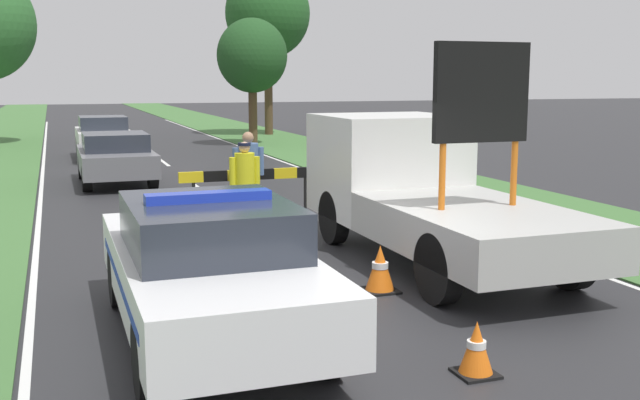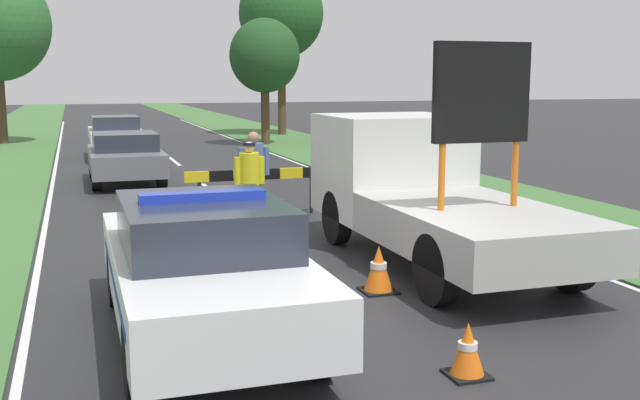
# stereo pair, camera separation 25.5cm
# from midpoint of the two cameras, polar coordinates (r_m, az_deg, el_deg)

# --- Properties ---
(ground_plane) EXTENTS (160.00, 160.00, 0.00)m
(ground_plane) POSITION_cam_midpoint_polar(r_m,az_deg,el_deg) (9.16, 2.96, -8.64)
(ground_plane) COLOR #28282B
(lane_markings) EXTENTS (7.82, 57.55, 0.01)m
(lane_markings) POSITION_cam_midpoint_polar(r_m,az_deg,el_deg) (23.88, -11.39, 2.30)
(lane_markings) COLOR silver
(lane_markings) RESTS_ON ground
(grass_verge_right) EXTENTS (4.15, 120.00, 0.03)m
(grass_verge_right) POSITION_cam_midpoint_polar(r_m,az_deg,el_deg) (29.71, -1.08, 3.83)
(grass_verge_right) COLOR #427038
(grass_verge_right) RESTS_ON ground
(police_car) EXTENTS (1.90, 4.89, 1.63)m
(police_car) POSITION_cam_midpoint_polar(r_m,az_deg,el_deg) (8.25, -9.41, -4.98)
(police_car) COLOR white
(police_car) RESTS_ON ground
(work_truck) EXTENTS (2.24, 5.95, 3.30)m
(work_truck) POSITION_cam_midpoint_polar(r_m,az_deg,el_deg) (12.08, 6.86, 1.04)
(work_truck) COLOR white
(work_truck) RESTS_ON ground
(road_barrier) EXTENTS (2.95, 0.08, 0.97)m
(road_barrier) POSITION_cam_midpoint_polar(r_m,az_deg,el_deg) (15.41, -5.77, 1.71)
(road_barrier) COLOR black
(road_barrier) RESTS_ON ground
(police_officer) EXTENTS (0.59, 0.37, 1.64)m
(police_officer) POSITION_cam_midpoint_polar(r_m,az_deg,el_deg) (14.20, -6.26, 1.76)
(police_officer) COLOR #191E38
(police_officer) RESTS_ON ground
(pedestrian_civilian) EXTENTS (0.64, 0.40, 1.77)m
(pedestrian_civilian) POSITION_cam_midpoint_polar(r_m,az_deg,el_deg) (14.98, -5.96, 2.40)
(pedestrian_civilian) COLOR brown
(pedestrian_civilian) RESTS_ON ground
(traffic_cone_near_police) EXTENTS (0.46, 0.46, 0.63)m
(traffic_cone_near_police) POSITION_cam_midpoint_polar(r_m,az_deg,el_deg) (10.00, 3.87, -5.25)
(traffic_cone_near_police) COLOR black
(traffic_cone_near_police) RESTS_ON ground
(traffic_cone_centre_front) EXTENTS (0.34, 0.34, 0.48)m
(traffic_cone_centre_front) POSITION_cam_midpoint_polar(r_m,az_deg,el_deg) (16.78, 0.69, 0.41)
(traffic_cone_centre_front) COLOR black
(traffic_cone_centre_front) RESTS_ON ground
(traffic_cone_near_truck) EXTENTS (0.38, 0.38, 0.53)m
(traffic_cone_near_truck) POSITION_cam_midpoint_polar(r_m,az_deg,el_deg) (8.54, 0.23, -8.15)
(traffic_cone_near_truck) COLOR black
(traffic_cone_near_truck) RESTS_ON ground
(traffic_cone_behind_barrier) EXTENTS (0.38, 0.38, 0.53)m
(traffic_cone_behind_barrier) POSITION_cam_midpoint_polar(r_m,az_deg,el_deg) (7.40, 10.84, -11.06)
(traffic_cone_behind_barrier) COLOR black
(traffic_cone_behind_barrier) RESTS_ON ground
(queued_car_suv_grey) EXTENTS (1.87, 4.16, 1.38)m
(queued_car_suv_grey) POSITION_cam_midpoint_polar(r_m,az_deg,el_deg) (20.93, -15.65, 3.16)
(queued_car_suv_grey) COLOR slate
(queued_car_suv_grey) RESTS_ON ground
(queued_car_van_white) EXTENTS (1.79, 4.16, 1.50)m
(queued_car_van_white) POSITION_cam_midpoint_polar(r_m,az_deg,el_deg) (27.76, -16.44, 4.67)
(queued_car_van_white) COLOR silver
(queued_car_van_white) RESTS_ON ground
(roadside_tree_near_left) EXTENTS (4.17, 4.17, 8.18)m
(roadside_tree_near_left) POSITION_cam_midpoint_polar(r_m,az_deg,el_deg) (38.00, -4.21, 13.95)
(roadside_tree_near_left) COLOR #4C3823
(roadside_tree_near_left) RESTS_ON ground
(roadside_tree_mid_left) EXTENTS (2.98, 2.98, 5.34)m
(roadside_tree_mid_left) POSITION_cam_midpoint_polar(r_m,az_deg,el_deg) (32.28, -5.42, 10.85)
(roadside_tree_mid_left) COLOR #4C3823
(roadside_tree_mid_left) RESTS_ON ground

